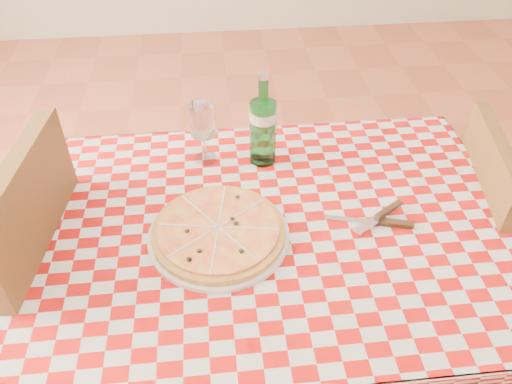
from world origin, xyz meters
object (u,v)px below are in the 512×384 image
Objects in this scene: pizza_plate at (219,231)px; water_bottle at (263,120)px; wine_glass at (203,133)px; dining_table at (266,251)px; chair_near at (495,244)px; chair_far at (22,286)px.

water_bottle is at bearing 64.71° from pizza_plate.
wine_glass is (-0.17, 0.02, -0.05)m from water_bottle.
dining_table is at bearing -63.52° from wine_glass.
chair_near is (0.73, 0.09, -0.15)m from dining_table.
chair_far is at bearing -159.79° from water_bottle.
chair_near is at bearing 7.81° from pizza_plate.
water_bottle is (-0.71, 0.19, 0.39)m from chair_near.
chair_far is at bearing -152.13° from wine_glass.
chair_far is 0.80m from water_bottle.
dining_table is at bearing -162.20° from chair_near.
pizza_plate is at bearing -178.58° from chair_far.
dining_table is 1.20× the size of chair_far.
chair_near is at bearing 6.63° from dining_table.
water_bottle reaches higher than dining_table.
dining_table is 0.36m from water_bottle.
pizza_plate is at bearing -165.27° from dining_table.
water_bottle is (0.14, 0.30, 0.12)m from pizza_plate.
chair_near is 0.90× the size of chair_far.
chair_near is 1.40m from chair_far.
pizza_plate is 0.33m from wine_glass.
wine_glass reaches higher than pizza_plate.
chair_far is at bearing -166.14° from chair_near.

